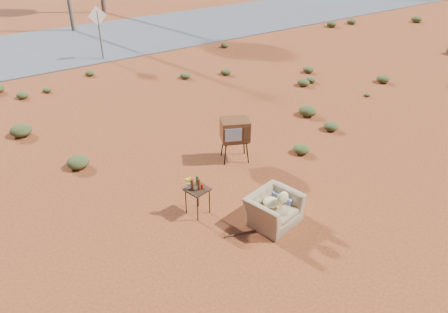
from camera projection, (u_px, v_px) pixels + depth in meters
ground at (243, 215)px, 9.21m from camera, size 140.00×140.00×0.00m
highway at (48, 48)px, 19.93m from camera, size 140.00×7.00×0.04m
armchair at (276, 204)px, 8.86m from camera, size 1.26×0.98×0.87m
tv_unit at (235, 130)px, 10.82m from camera, size 0.86×0.79×1.11m
side_table at (195, 188)px, 8.94m from camera, size 0.52×0.52×0.89m
rusty_bar at (260, 229)px, 8.78m from camera, size 1.50×0.44×0.04m
road_sign at (98, 23)px, 17.78m from camera, size 0.78×0.06×2.19m
scrub_patch at (123, 139)px, 11.89m from camera, size 17.49×8.07×0.33m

